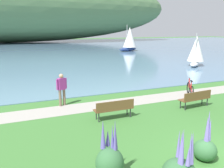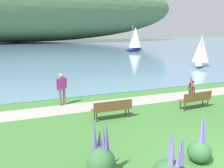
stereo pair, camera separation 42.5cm
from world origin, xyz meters
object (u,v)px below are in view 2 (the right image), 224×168
object	(u,v)px
park_bench_near_camera	(196,99)
bicycle_leaning_near_bench	(192,90)
park_bench_further_along	(112,108)
sailboat_toward_hillside	(201,51)
sailboat_nearest_to_shore	(135,39)
person_at_shoreline	(62,87)

from	to	relation	value
park_bench_near_camera	bicycle_leaning_near_bench	xyz separation A→B (m)	(1.31, 1.91, -0.12)
park_bench_further_along	sailboat_toward_hillside	size ratio (longest dim) A/B	0.51
bicycle_leaning_near_bench	park_bench_near_camera	bearing A→B (deg)	-124.41
bicycle_leaning_near_bench	sailboat_nearest_to_shore	bearing A→B (deg)	70.13
bicycle_leaning_near_bench	person_at_shoreline	world-z (taller)	person_at_shoreline
park_bench_near_camera	bicycle_leaning_near_bench	world-z (taller)	bicycle_leaning_near_bench
park_bench_near_camera	bicycle_leaning_near_bench	distance (m)	2.31
park_bench_near_camera	park_bench_further_along	xyz separation A→B (m)	(-4.46, 0.16, 0.00)
park_bench_near_camera	person_at_shoreline	bearing A→B (deg)	154.67
park_bench_near_camera	person_at_shoreline	world-z (taller)	person_at_shoreline
sailboat_nearest_to_shore	park_bench_near_camera	bearing A→B (deg)	-110.91
sailboat_nearest_to_shore	park_bench_further_along	bearing A→B (deg)	-118.13
person_at_shoreline	sailboat_toward_hillside	distance (m)	17.90
park_bench_near_camera	sailboat_toward_hillside	xyz separation A→B (m)	(9.78, 10.91, 1.17)
park_bench_further_along	person_at_shoreline	world-z (taller)	person_at_shoreline
park_bench_further_along	person_at_shoreline	xyz separation A→B (m)	(-1.77, 2.78, 0.46)
park_bench_further_along	sailboat_nearest_to_shore	bearing A→B (deg)	61.87
person_at_shoreline	sailboat_nearest_to_shore	bearing A→B (deg)	56.74
person_at_shoreline	sailboat_toward_hillside	size ratio (longest dim) A/B	0.49
park_bench_near_camera	sailboat_toward_hillside	bearing A→B (deg)	48.12
bicycle_leaning_near_bench	sailboat_toward_hillside	bearing A→B (deg)	46.73
sailboat_toward_hillside	park_bench_further_along	bearing A→B (deg)	-142.96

